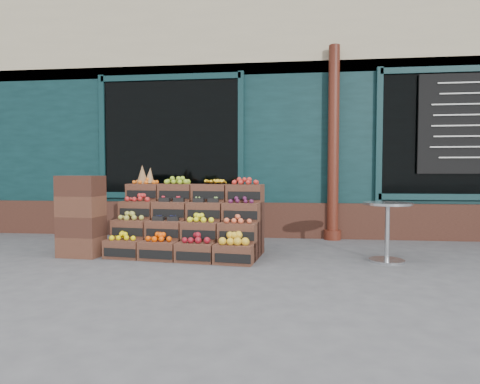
# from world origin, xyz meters

# --- Properties ---
(ground) EXTENTS (60.00, 60.00, 0.00)m
(ground) POSITION_xyz_m (0.00, 0.00, 0.00)
(ground) COLOR #4A4A4C
(ground) RESTS_ON ground
(shop_facade) EXTENTS (12.00, 6.24, 4.80)m
(shop_facade) POSITION_xyz_m (0.00, 5.11, 2.40)
(shop_facade) COLOR #0C292B
(shop_facade) RESTS_ON ground
(crate_display) EXTENTS (2.06, 1.17, 1.23)m
(crate_display) POSITION_xyz_m (-0.90, 0.59, 0.38)
(crate_display) COLOR #4E2C1E
(crate_display) RESTS_ON ground
(spare_crates) EXTENTS (0.56, 0.41, 1.07)m
(spare_crates) POSITION_xyz_m (-2.28, 0.29, 0.54)
(spare_crates) COLOR #4E2C1E
(spare_crates) RESTS_ON ground
(bistro_table) EXTENTS (0.59, 0.59, 0.74)m
(bistro_table) POSITION_xyz_m (1.68, 0.41, 0.46)
(bistro_table) COLOR silver
(bistro_table) RESTS_ON ground
(shopkeeper) EXTENTS (0.83, 0.67, 1.98)m
(shopkeeper) POSITION_xyz_m (-1.73, 2.97, 0.99)
(shopkeeper) COLOR #17511E
(shopkeeper) RESTS_ON ground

